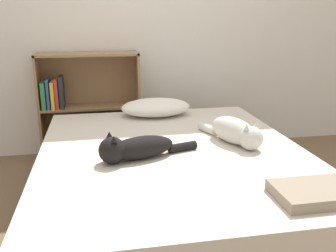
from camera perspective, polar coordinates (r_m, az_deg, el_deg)
name	(u,v)px	position (r m, az deg, el deg)	size (l,w,h in m)	color
ground_plane	(172,219)	(2.39, 0.66, -13.92)	(8.00, 8.00, 0.00)	brown
wall_back	(142,10)	(3.39, -3.96, 17.25)	(8.00, 0.06, 2.50)	silver
bed	(172,185)	(2.28, 0.67, -9.04)	(1.57, 1.91, 0.46)	#333338
pillow	(156,107)	(2.89, -1.88, 2.87)	(0.53, 0.33, 0.14)	white
cat_light	(236,132)	(2.29, 10.33, -0.90)	(0.28, 0.52, 0.16)	beige
cat_dark	(134,148)	(2.03, -5.20, -3.40)	(0.56, 0.23, 0.16)	black
bookshelf	(86,104)	(3.32, -12.38, 3.33)	(0.84, 0.26, 0.91)	#8E6B47
blanket_fold	(319,192)	(1.75, 22.04, -9.37)	(0.39, 0.24, 0.05)	gray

